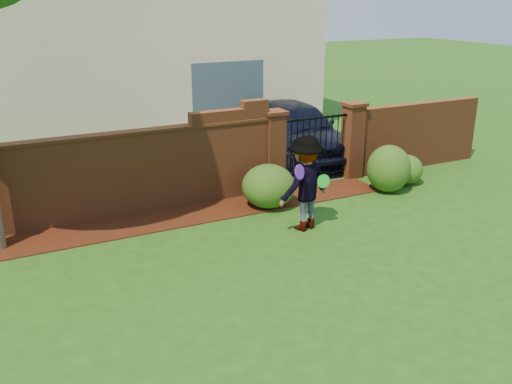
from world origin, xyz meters
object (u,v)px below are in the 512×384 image
man (306,184)px  frisbee_purple (300,172)px  frisbee_green (323,181)px  car (300,132)px

man → frisbee_purple: bearing=30.0°
man → frisbee_green: bearing=141.4°
frisbee_green → man: bearing=155.3°
car → frisbee_green: (-2.08, -4.35, 0.18)m
frisbee_green → car: bearing=64.5°
man → frisbee_purple: (-0.37, -0.36, 0.40)m
frisbee_purple → frisbee_green: frisbee_purple is taller
car → man: (-2.37, -4.22, 0.13)m
man → frisbee_purple: size_ratio=6.65×
man → frisbee_purple: 0.65m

